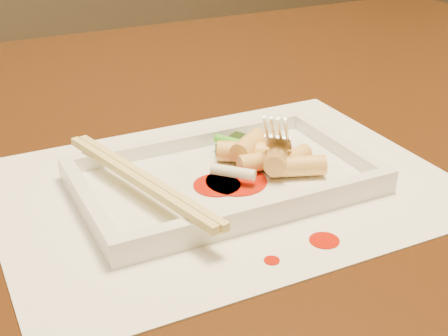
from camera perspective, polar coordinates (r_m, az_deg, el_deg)
name	(u,v)px	position (r m, az deg, el deg)	size (l,w,h in m)	color
table	(205,203)	(0.74, -1.75, -3.17)	(1.40, 0.90, 0.75)	black
placemat	(224,186)	(0.56, 0.00, -1.70)	(0.40, 0.30, 0.00)	white
sauce_splatter_a	(324,240)	(0.49, 9.15, -6.55)	(0.02, 0.02, 0.00)	#B71505
sauce_splatter_b	(272,260)	(0.47, 4.39, -8.43)	(0.01, 0.01, 0.00)	#B71505
plate_base	(224,182)	(0.56, 0.00, -1.27)	(0.26, 0.16, 0.01)	white
plate_rim_far	(191,140)	(0.62, -3.05, 2.53)	(0.26, 0.01, 0.01)	white
plate_rim_near	(265,209)	(0.50, 3.77, -3.74)	(0.26, 0.01, 0.01)	white
plate_rim_left	(88,202)	(0.52, -12.34, -3.03)	(0.01, 0.14, 0.01)	white
plate_rim_right	(338,145)	(0.62, 10.39, 2.06)	(0.01, 0.14, 0.01)	white
veg_piece	(238,146)	(0.60, 1.29, 1.99)	(0.04, 0.03, 0.01)	black
scallion_white	(233,172)	(0.54, 0.84, -0.37)	(0.01, 0.01, 0.04)	#EAEACC
scallion_green	(254,148)	(0.59, 2.81, 1.87)	(0.01, 0.01, 0.09)	green
chopstick_a	(136,180)	(0.53, -8.05, -1.06)	(0.01, 0.21, 0.01)	#DCC76E
chopstick_b	(145,178)	(0.53, -7.23, -0.89)	(0.01, 0.21, 0.01)	#DCC76E
fork	(284,82)	(0.58, 5.50, 7.81)	(0.09, 0.10, 0.14)	silver
sauce_blob_0	(236,181)	(0.55, 1.13, -1.21)	(0.06, 0.06, 0.00)	#B71505
sauce_blob_1	(217,185)	(0.55, -0.65, -1.58)	(0.04, 0.04, 0.00)	#B71505
rice_cake_0	(279,152)	(0.59, 5.02, 1.50)	(0.02, 0.02, 0.05)	#F9D574
rice_cake_1	(297,166)	(0.56, 6.73, 0.17)	(0.02, 0.02, 0.05)	#F9D574
rice_cake_2	(278,155)	(0.57, 4.92, 1.15)	(0.02, 0.02, 0.05)	#F9D574
rice_cake_3	(260,161)	(0.57, 3.29, 0.60)	(0.02, 0.02, 0.04)	#F9D574
rice_cake_4	(290,159)	(0.57, 6.06, 0.79)	(0.02, 0.02, 0.05)	#F9D574
rice_cake_5	(248,145)	(0.58, 2.25, 2.08)	(0.02, 0.02, 0.04)	#F9D574
rice_cake_6	(244,152)	(0.58, 1.87, 1.48)	(0.02, 0.02, 0.05)	#F9D574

